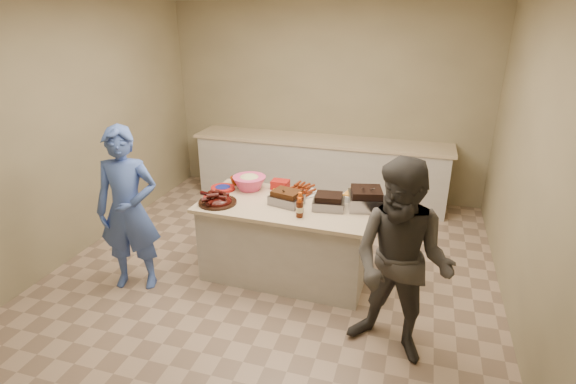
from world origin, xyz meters
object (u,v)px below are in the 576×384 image
(roasting_pan, at_px, (366,207))
(plastic_cup, at_px, (235,185))
(bbq_bottle_b, at_px, (300,212))
(island, at_px, (287,273))
(rib_platter, at_px, (218,203))
(guest_blue, at_px, (139,283))
(coleslaw_bowl, at_px, (250,189))
(bbq_bottle_a, at_px, (300,217))
(guest_gray, at_px, (392,350))
(mustard_bottle, at_px, (274,200))

(roasting_pan, distance_m, plastic_cup, 1.46)
(roasting_pan, bearing_deg, bbq_bottle_b, -166.32)
(plastic_cup, bearing_deg, island, -24.99)
(plastic_cup, bearing_deg, rib_platter, -86.04)
(bbq_bottle_b, bearing_deg, plastic_cup, 150.78)
(roasting_pan, xyz_separation_m, guest_blue, (-2.15, -0.72, -0.81))
(coleslaw_bowl, distance_m, plastic_cup, 0.21)
(bbq_bottle_a, height_order, plastic_cup, bbq_bottle_a)
(guest_gray, bearing_deg, mustard_bottle, 162.99)
(coleslaw_bowl, bearing_deg, bbq_bottle_b, -31.68)
(roasting_pan, bearing_deg, plastic_cup, 159.30)
(bbq_bottle_a, xyz_separation_m, mustard_bottle, (-0.35, 0.31, 0.00))
(mustard_bottle, distance_m, guest_blue, 1.62)
(guest_gray, bearing_deg, coleslaw_bowl, 163.95)
(guest_gray, bearing_deg, island, 161.31)
(rib_platter, relative_size, plastic_cup, 3.79)
(island, xyz_separation_m, guest_blue, (-1.39, -0.60, 0.00))
(bbq_bottle_b, distance_m, plastic_cup, 1.00)
(mustard_bottle, xyz_separation_m, guest_blue, (-1.24, -0.65, -0.81))
(island, xyz_separation_m, coleslaw_bowl, (-0.48, 0.25, 0.81))
(rib_platter, distance_m, bbq_bottle_b, 0.83)
(island, height_order, roasting_pan, roasting_pan)
(island, xyz_separation_m, bbq_bottle_b, (0.18, -0.17, 0.81))
(guest_gray, bearing_deg, bbq_bottle_b, 162.48)
(coleslaw_bowl, bearing_deg, plastic_cup, 159.92)
(bbq_bottle_a, bearing_deg, guest_blue, -168.02)
(island, bearing_deg, bbq_bottle_b, -40.51)
(roasting_pan, bearing_deg, island, 176.19)
(island, distance_m, guest_blue, 1.51)
(coleslaw_bowl, bearing_deg, guest_blue, -136.70)
(guest_blue, xyz_separation_m, guest_gray, (2.54, -0.25, 0.00))
(plastic_cup, relative_size, guest_gray, 0.06)
(plastic_cup, bearing_deg, mustard_bottle, -26.54)
(bbq_bottle_a, bearing_deg, bbq_bottle_b, 102.45)
(mustard_bottle, distance_m, guest_gray, 1.78)
(rib_platter, relative_size, guest_gray, 0.23)
(roasting_pan, height_order, bbq_bottle_b, bbq_bottle_b)
(island, height_order, coleslaw_bowl, coleslaw_bowl)
(bbq_bottle_b, bearing_deg, coleslaw_bowl, 148.32)
(rib_platter, relative_size, mustard_bottle, 2.95)
(bbq_bottle_a, distance_m, guest_blue, 1.82)
(island, xyz_separation_m, roasting_pan, (0.76, 0.12, 0.81))
(bbq_bottle_b, height_order, guest_gray, bbq_bottle_b)
(roasting_pan, height_order, mustard_bottle, roasting_pan)
(bbq_bottle_b, height_order, plastic_cup, bbq_bottle_b)
(guest_blue, relative_size, guest_gray, 1.00)
(mustard_bottle, relative_size, guest_gray, 0.08)
(plastic_cup, distance_m, guest_gray, 2.33)
(roasting_pan, distance_m, guest_blue, 2.40)
(rib_platter, bearing_deg, coleslaw_bowl, 69.62)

